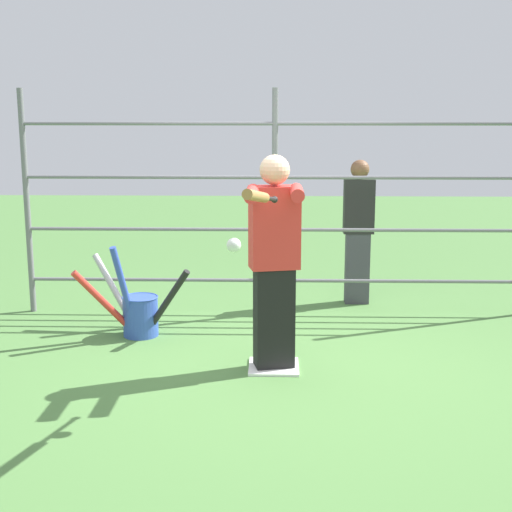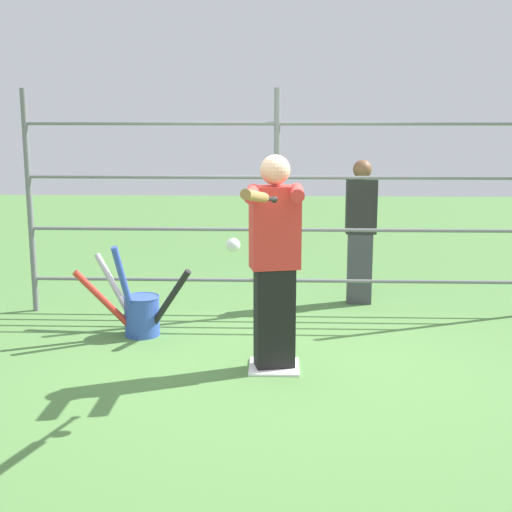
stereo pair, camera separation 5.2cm
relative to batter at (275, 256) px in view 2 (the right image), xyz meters
name	(u,v)px [view 2 (the right image)]	position (x,y,z in m)	size (l,w,h in m)	color
ground_plane	(274,368)	(0.00, -0.02, -0.92)	(24.00, 24.00, 0.00)	#4C7A3D
home_plate	(274,367)	(0.00, -0.02, -0.91)	(0.40, 0.40, 0.02)	white
fence_backstop	(277,204)	(0.00, -1.62, 0.20)	(5.03, 0.06, 2.25)	slate
batter	(275,256)	(0.00, 0.00, 0.00)	(0.43, 0.64, 1.70)	black
baseball_bat_swinging	(258,197)	(0.10, 0.97, 0.58)	(0.22, 0.90, 0.19)	black
softball_in_flight	(233,245)	(0.27, 0.79, 0.23)	(0.10, 0.10, 0.10)	white
bat_bucket	(139,311)	(1.25, -0.82, -0.69)	(1.06, 0.70, 0.88)	#3351B2
bystander_behind_fence	(361,230)	(-0.89, -2.05, -0.12)	(0.32, 0.20, 1.53)	#3F3F47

